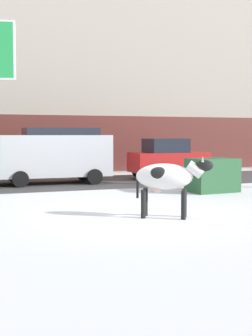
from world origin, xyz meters
TOP-DOWN VIEW (x-y plane):
  - ground_plane at (0.00, 0.00)m, footprint 120.00×120.00m
  - road_strip at (0.00, 8.50)m, footprint 60.00×5.60m
  - building_facade at (0.00, 15.13)m, footprint 44.00×6.10m
  - cow_holstein at (0.54, -0.41)m, footprint 1.84×1.33m
  - car_silver_van at (-0.37, 8.47)m, footprint 4.62×2.17m
  - car_red_hatchback at (4.99, 8.71)m, footprint 3.52×1.96m
  - pedestrian_far_left at (-1.77, 11.65)m, footprint 0.36×0.24m
  - dumpster at (4.31, 3.67)m, footprint 1.79×1.24m

SIDE VIEW (x-z plane):
  - ground_plane at x=0.00m, z-range 0.00..0.00m
  - road_strip at x=0.00m, z-range 0.00..0.01m
  - dumpster at x=4.31m, z-range 0.00..1.20m
  - pedestrian_far_left at x=-1.77m, z-range 0.01..1.74m
  - car_red_hatchback at x=4.99m, z-range 0.00..1.86m
  - cow_holstein at x=0.54m, z-range 0.23..1.77m
  - car_silver_van at x=-0.37m, z-range 0.08..2.40m
  - building_facade at x=0.00m, z-range -0.02..12.98m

